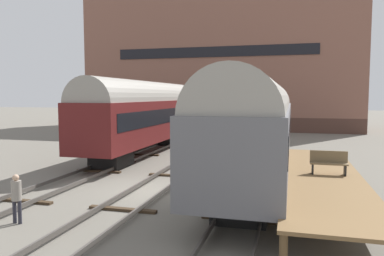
{
  "coord_description": "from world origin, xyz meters",
  "views": [
    {
      "loc": [
        5.85,
        -15.17,
        4.17
      ],
      "look_at": [
        0.0,
        6.79,
        2.2
      ],
      "focal_mm": 35.0,
      "sensor_mm": 36.0,
      "label": 1
    }
  ],
  "objects_px": {
    "train_car_maroon": "(146,113)",
    "person_worker": "(16,194)",
    "train_car_grey": "(258,122)",
    "bench": "(329,162)"
  },
  "relations": [
    {
      "from": "train_car_grey",
      "to": "train_car_maroon",
      "type": "xyz_separation_m",
      "value": [
        -8.55,
        6.37,
        0.09
      ]
    },
    {
      "from": "train_car_maroon",
      "to": "person_worker",
      "type": "bearing_deg",
      "value": -84.16
    },
    {
      "from": "train_car_grey",
      "to": "bench",
      "type": "bearing_deg",
      "value": -49.22
    },
    {
      "from": "train_car_grey",
      "to": "bench",
      "type": "distance_m",
      "value": 4.8
    },
    {
      "from": "train_car_grey",
      "to": "person_worker",
      "type": "bearing_deg",
      "value": -128.71
    },
    {
      "from": "bench",
      "to": "train_car_grey",
      "type": "bearing_deg",
      "value": 130.78
    },
    {
      "from": "person_worker",
      "to": "train_car_grey",
      "type": "bearing_deg",
      "value": 51.29
    },
    {
      "from": "train_car_maroon",
      "to": "bench",
      "type": "distance_m",
      "value": 15.27
    },
    {
      "from": "train_car_maroon",
      "to": "person_worker",
      "type": "relative_size",
      "value": 10.25
    },
    {
      "from": "train_car_grey",
      "to": "train_car_maroon",
      "type": "height_order",
      "value": "train_car_maroon"
    }
  ]
}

